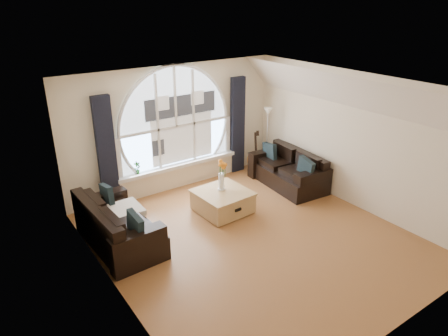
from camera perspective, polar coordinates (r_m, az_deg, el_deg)
The scene contains 21 objects.
ground at distance 7.45m, azimuth 4.03°, elevation -9.70°, with size 5.00×5.50×0.01m, color brown.
ceiling at distance 6.41m, azimuth 4.70°, elevation 11.07°, with size 5.00×5.50×0.01m, color silver.
wall_back at distance 8.97m, azimuth -6.82°, elevation 5.56°, with size 5.00×0.01×2.70m, color beige.
wall_front at distance 5.24m, azimuth 23.90°, elevation -9.82°, with size 5.00×0.01×2.70m, color beige.
wall_left at distance 5.72m, azimuth -15.64°, elevation -5.75°, with size 0.01×5.50×2.70m, color beige.
wall_right at distance 8.53m, azimuth 17.54°, elevation 3.68°, with size 0.01×5.50×2.70m, color beige.
attic_slope at distance 8.03m, azimuth 17.04°, elevation 10.04°, with size 0.92×5.50×0.72m, color silver.
arched_window at distance 8.87m, azimuth -6.81°, elevation 7.20°, with size 2.60×0.06×2.15m, color silver.
window_sill at distance 9.18m, azimuth -6.27°, elevation 0.40°, with size 2.90×0.22×0.08m, color white.
window_frame at distance 8.85m, azimuth -6.71°, elevation 7.16°, with size 2.76×0.08×2.15m, color white.
neighbor_house at distance 8.96m, azimuth -5.88°, elevation 6.58°, with size 1.70×0.02×1.50m, color silver.
curtain_left at distance 8.34m, azimuth -16.03°, elevation 1.98°, with size 0.35×0.12×2.30m, color black.
curtain_right at distance 9.76m, azimuth 1.89°, elevation 5.91°, with size 0.35×0.12×2.30m, color black.
sofa_left at distance 7.30m, azimuth -14.40°, elevation -7.52°, with size 0.92×1.85×0.82m, color black.
sofa_right at distance 9.32m, azimuth 8.88°, elevation -0.12°, with size 0.88×1.76×0.78m, color black.
coffee_chest at distance 8.16m, azimuth -0.19°, elevation -4.56°, with size 0.98×0.98×0.48m, color tan.
throw_blanket at distance 7.49m, azimuth -13.56°, elevation -5.70°, with size 0.55×0.55×0.10m, color silver.
vase_flowers at distance 7.99m, azimuth -0.38°, elevation -0.50°, with size 0.24×0.24×0.70m, color white.
floor_lamp at distance 9.84m, azimuth 5.99°, elevation 3.80°, with size 0.24×0.24×1.60m, color #B2B2B2.
guitar at distance 9.95m, azimuth 4.21°, elevation 2.44°, with size 0.36×0.24×1.06m, color brown.
potted_plant at distance 8.72m, azimuth -11.97°, elevation 0.04°, with size 0.14×0.10×0.27m, color #1E6023.
Camera 1 is at (-4.00, -4.83, 4.02)m, focal length 32.86 mm.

